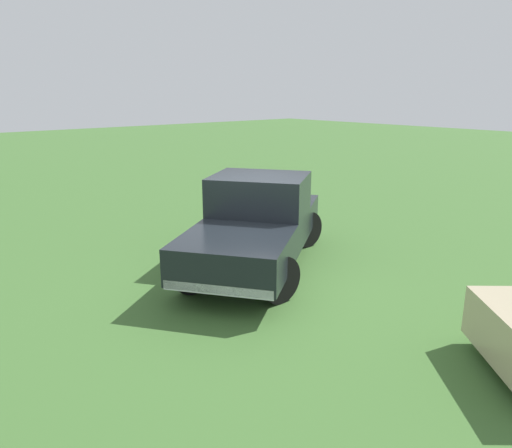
% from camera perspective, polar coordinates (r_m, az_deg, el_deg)
% --- Properties ---
extents(ground_plane, '(80.00, 80.00, 0.00)m').
position_cam_1_polar(ground_plane, '(9.20, 0.33, -6.56)').
color(ground_plane, '#3D662D').
extents(pickup_truck, '(5.07, 4.34, 1.83)m').
position_cam_1_polar(pickup_truck, '(9.67, 0.18, 0.52)').
color(pickup_truck, black).
rests_on(pickup_truck, ground_plane).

